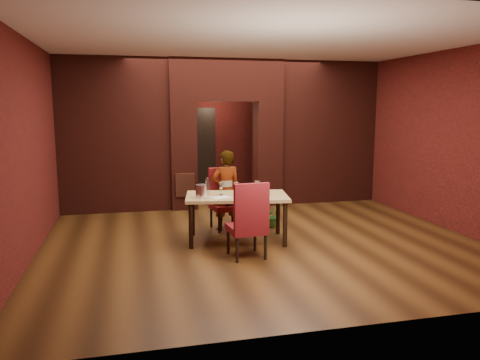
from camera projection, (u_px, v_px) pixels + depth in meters
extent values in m
plane|color=#492C12|center=(249.00, 228.00, 8.55)|extent=(8.00, 8.00, 0.00)
cube|color=silver|center=(249.00, 48.00, 8.05)|extent=(7.00, 8.00, 0.04)
cube|color=maroon|center=(210.00, 130.00, 12.14)|extent=(7.00, 0.04, 3.20)
cube|color=maroon|center=(353.00, 170.00, 4.45)|extent=(7.00, 0.04, 3.20)
cube|color=maroon|center=(38.00, 144.00, 7.50)|extent=(0.04, 8.00, 3.20)
cube|color=maroon|center=(423.00, 137.00, 9.10)|extent=(0.04, 8.00, 3.20)
cube|color=maroon|center=(183.00, 155.00, 10.07)|extent=(0.55, 0.55, 2.30)
cube|color=maroon|center=(267.00, 153.00, 10.51)|extent=(0.55, 0.55, 2.30)
cube|color=maroon|center=(226.00, 80.00, 10.04)|extent=(2.45, 0.55, 0.90)
cube|color=maroon|center=(114.00, 136.00, 9.68)|extent=(2.28, 0.35, 3.20)
cube|color=maroon|center=(326.00, 133.00, 10.76)|extent=(2.28, 0.35, 3.20)
cube|color=#9B452D|center=(185.00, 185.00, 9.88)|extent=(0.40, 0.03, 0.50)
cube|color=black|center=(196.00, 151.00, 12.08)|extent=(0.90, 0.08, 2.10)
cube|color=black|center=(196.00, 151.00, 12.04)|extent=(1.02, 0.04, 2.22)
cube|color=tan|center=(237.00, 218.00, 7.68)|extent=(1.77, 1.18, 0.77)
cube|color=maroon|center=(226.00, 199.00, 8.40)|extent=(0.58, 0.58, 1.10)
cube|color=maroon|center=(246.00, 219.00, 6.83)|extent=(0.56, 0.56, 1.13)
imported|color=silver|center=(226.00, 191.00, 8.31)|extent=(0.55, 0.39, 1.44)
cube|color=silver|center=(221.00, 197.00, 7.41)|extent=(0.33, 0.29, 0.00)
cylinder|color=silver|center=(201.00, 191.00, 7.36)|extent=(0.17, 0.17, 0.21)
cylinder|color=silver|center=(207.00, 186.00, 7.62)|extent=(0.07, 0.07, 0.28)
imported|color=#2F6D2B|center=(270.00, 215.00, 8.61)|extent=(0.51, 0.51, 0.43)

